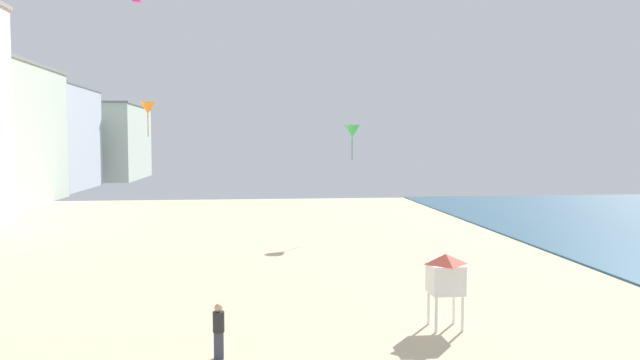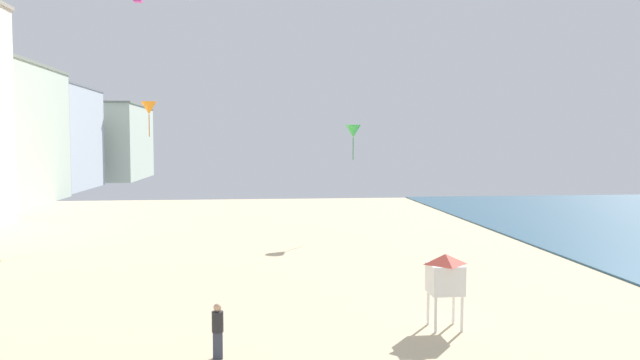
{
  "view_description": "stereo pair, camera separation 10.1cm",
  "coord_description": "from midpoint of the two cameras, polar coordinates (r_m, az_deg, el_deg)",
  "views": [
    {
      "loc": [
        1.97,
        -7.03,
        6.38
      ],
      "look_at": [
        4.69,
        17.9,
        4.76
      ],
      "focal_mm": 34.58,
      "sensor_mm": 36.0,
      "label": 1
    },
    {
      "loc": [
        2.07,
        -7.04,
        6.38
      ],
      "look_at": [
        4.69,
        17.9,
        4.76
      ],
      "focal_mm": 34.58,
      "sensor_mm": 36.0,
      "label": 2
    }
  ],
  "objects": [
    {
      "name": "kite_orange_delta_2",
      "position": [
        43.18,
        -15.72,
        6.44
      ],
      "size": [
        1.04,
        1.04,
        2.35
      ],
      "color": "orange"
    },
    {
      "name": "kite_flyer",
      "position": [
        18.7,
        -9.52,
        -13.35
      ],
      "size": [
        0.34,
        0.34,
        1.64
      ],
      "rotation": [
        0.0,
        0.0,
        2.56
      ],
      "color": "#383D4C",
      "rests_on": "ground"
    },
    {
      "name": "boardwalk_hotel_furthest",
      "position": [
        108.78,
        -20.59,
        3.33
      ],
      "size": [
        16.91,
        21.67,
        12.28
      ],
      "color": "#B7C6B2",
      "rests_on": "ground"
    },
    {
      "name": "kite_green_delta",
      "position": [
        42.5,
        2.92,
        4.53
      ],
      "size": [
        1.06,
        1.06,
        2.42
      ],
      "color": "green"
    },
    {
      "name": "boardwalk_hotel_distant",
      "position": [
        87.74,
        -24.15,
        3.59
      ],
      "size": [
        10.73,
        16.69,
        13.45
      ],
      "color": "#ADB7C1",
      "rests_on": "ground"
    },
    {
      "name": "lifeguard_stand",
      "position": [
        21.5,
        11.41,
        -8.58
      ],
      "size": [
        1.1,
        1.1,
        2.55
      ],
      "rotation": [
        0.0,
        0.0,
        -0.01
      ],
      "color": "white",
      "rests_on": "ground"
    }
  ]
}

